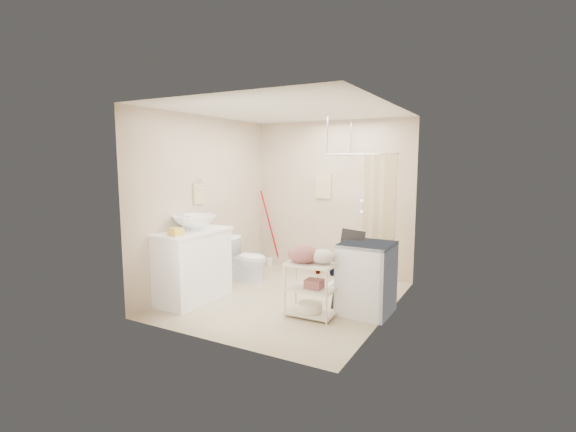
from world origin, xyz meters
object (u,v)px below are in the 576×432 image
(vanity, at_px, (192,265))
(washing_machine, at_px, (367,278))
(toilet, at_px, (246,259))
(laundry_rack, at_px, (310,285))

(vanity, height_order, washing_machine, vanity)
(toilet, height_order, washing_machine, washing_machine)
(vanity, relative_size, toilet, 1.58)
(vanity, xyz_separation_m, toilet, (0.12, 1.17, -0.14))
(vanity, bearing_deg, washing_machine, 17.23)
(toilet, height_order, laundry_rack, laundry_rack)
(washing_machine, relative_size, laundry_rack, 1.11)
(vanity, height_order, toilet, vanity)
(washing_machine, distance_m, laundry_rack, 0.74)
(washing_machine, xyz_separation_m, laundry_rack, (-0.57, -0.47, -0.04))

